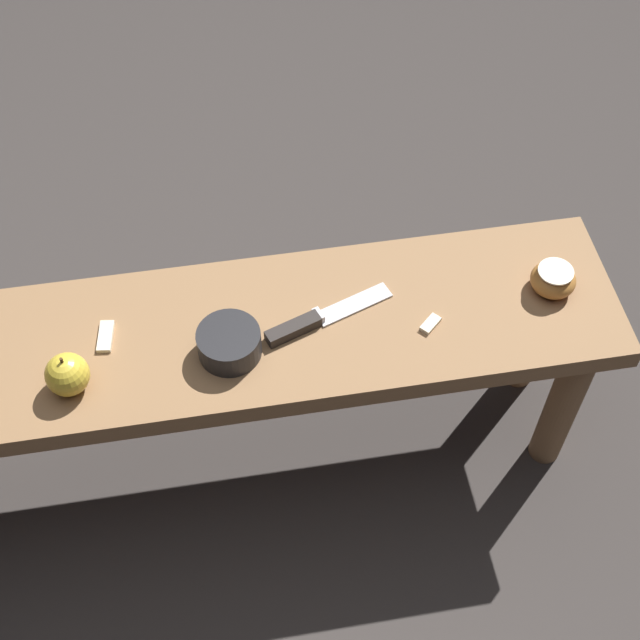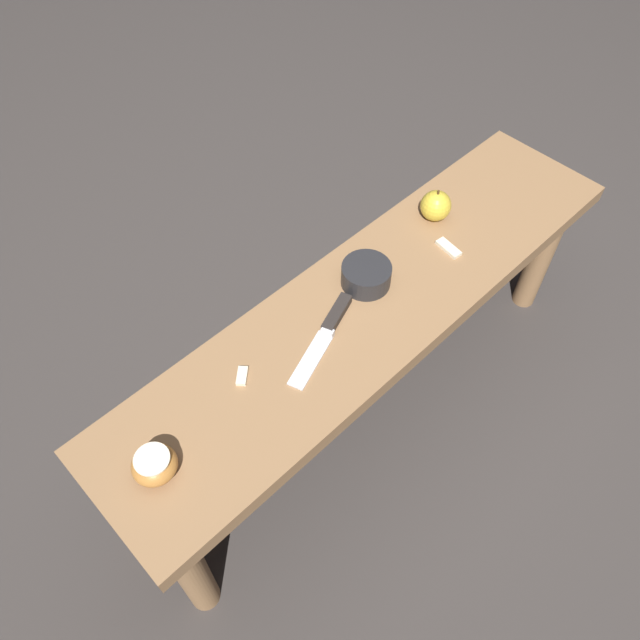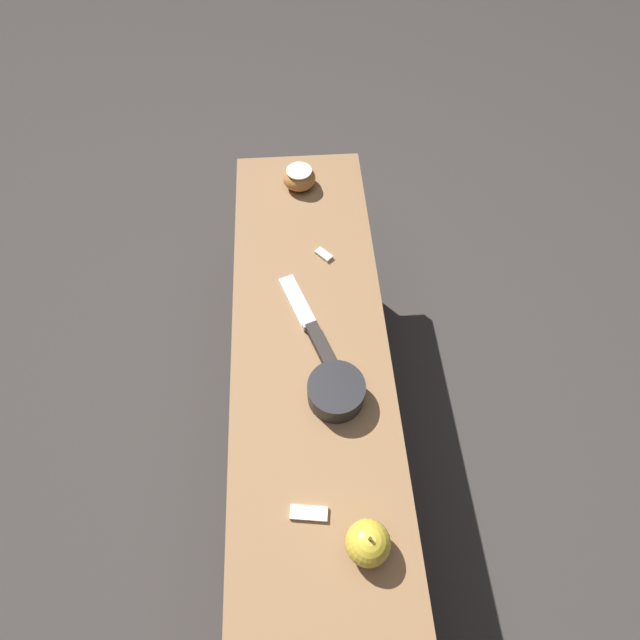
# 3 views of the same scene
# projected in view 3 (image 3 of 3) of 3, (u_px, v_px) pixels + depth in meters

# --- Properties ---
(ground_plane) EXTENTS (8.00, 8.00, 0.00)m
(ground_plane) POSITION_uv_depth(u_px,v_px,m) (315.00, 457.00, 1.26)
(ground_plane) COLOR #383330
(wooden_bench) EXTENTS (1.27, 0.30, 0.42)m
(wooden_bench) POSITION_uv_depth(u_px,v_px,m) (313.00, 405.00, 0.97)
(wooden_bench) COLOR olive
(wooden_bench) RESTS_ON ground_plane
(knife) EXTENTS (0.22, 0.10, 0.02)m
(knife) POSITION_uv_depth(u_px,v_px,m) (314.00, 331.00, 0.96)
(knife) COLOR silver
(knife) RESTS_ON wooden_bench
(apple_whole) EXTENTS (0.07, 0.07, 0.08)m
(apple_whole) POSITION_uv_depth(u_px,v_px,m) (368.00, 543.00, 0.74)
(apple_whole) COLOR gold
(apple_whole) RESTS_ON wooden_bench
(apple_cut) EXTENTS (0.08, 0.08, 0.05)m
(apple_cut) POSITION_uv_depth(u_px,v_px,m) (297.00, 178.00, 1.17)
(apple_cut) COLOR #B27233
(apple_cut) RESTS_ON wooden_bench
(apple_slice_near_knife) EXTENTS (0.03, 0.06, 0.01)m
(apple_slice_near_knife) POSITION_uv_depth(u_px,v_px,m) (309.00, 513.00, 0.79)
(apple_slice_near_knife) COLOR beige
(apple_slice_near_knife) RESTS_ON wooden_bench
(apple_slice_center) EXTENTS (0.04, 0.04, 0.01)m
(apple_slice_center) POSITION_uv_depth(u_px,v_px,m) (324.00, 255.00, 1.07)
(apple_slice_center) COLOR beige
(apple_slice_center) RESTS_ON wooden_bench
(bowl) EXTENTS (0.10, 0.10, 0.05)m
(bowl) POSITION_uv_depth(u_px,v_px,m) (336.00, 392.00, 0.88)
(bowl) COLOR #232326
(bowl) RESTS_ON wooden_bench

